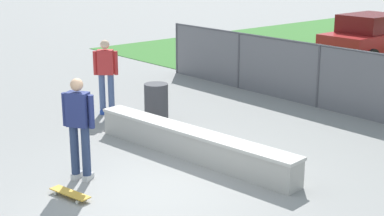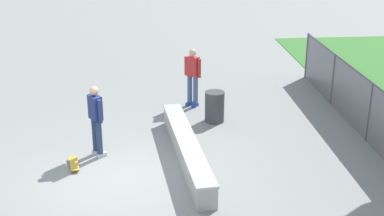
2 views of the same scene
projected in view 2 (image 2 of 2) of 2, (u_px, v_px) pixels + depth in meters
ground_plane at (118, 176)px, 12.16m from camera, size 80.00×80.00×0.00m
concrete_ledge at (187, 149)px, 12.87m from camera, size 4.89×0.96×0.56m
skateboarder at (96, 118)px, 12.83m from camera, size 0.53×0.41×1.82m
skateboard at (74, 163)px, 12.61m from camera, size 0.82×0.35×0.09m
bystander at (193, 75)px, 16.12m from camera, size 0.44×0.48×1.82m
trash_bin at (215, 107)px, 15.14m from camera, size 0.56×0.56×0.89m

